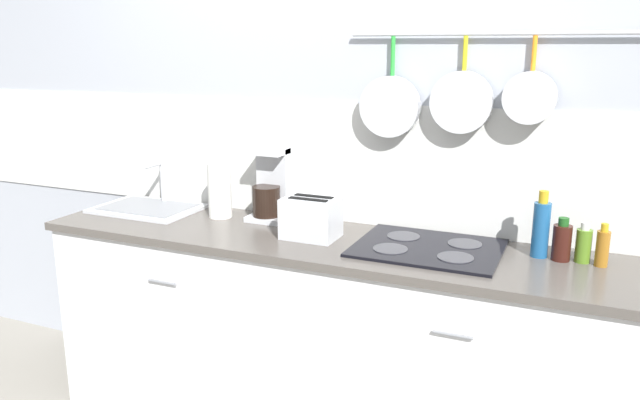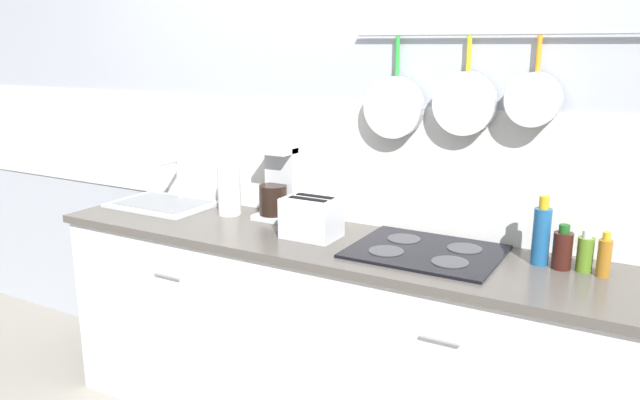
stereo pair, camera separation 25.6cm
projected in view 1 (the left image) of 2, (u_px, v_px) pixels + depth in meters
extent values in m
cube|color=#999EA8|center=(350.00, 135.00, 2.79)|extent=(7.20, 0.06, 2.60)
cube|color=silver|center=(350.00, 162.00, 2.82)|extent=(7.20, 0.07, 0.54)
cylinder|color=#B7BABF|center=(489.00, 34.00, 2.41)|extent=(1.12, 0.02, 0.02)
cylinder|color=green|center=(393.00, 56.00, 2.58)|extent=(0.02, 0.02, 0.16)
cylinder|color=#B7BABF|center=(390.00, 107.00, 2.61)|extent=(0.25, 0.05, 0.25)
cylinder|color=gold|center=(465.00, 53.00, 2.46)|extent=(0.02, 0.02, 0.13)
cylinder|color=#B7BABF|center=(461.00, 102.00, 2.48)|extent=(0.25, 0.05, 0.25)
cylinder|color=orange|center=(534.00, 53.00, 2.36)|extent=(0.02, 0.02, 0.13)
cylinder|color=#B7BABF|center=(530.00, 98.00, 2.37)|extent=(0.20, 0.07, 0.20)
cube|color=silver|center=(321.00, 342.00, 2.71)|extent=(2.47, 0.53, 0.87)
cylinder|color=slate|center=(162.00, 282.00, 2.64)|extent=(0.14, 0.01, 0.01)
cylinder|color=slate|center=(453.00, 335.00, 2.16)|extent=(0.14, 0.01, 0.01)
cube|color=#4C4742|center=(321.00, 243.00, 2.60)|extent=(2.51, 0.57, 0.03)
cube|color=#B7BABF|center=(148.00, 208.00, 3.05)|extent=(0.49, 0.35, 0.01)
cube|color=slate|center=(148.00, 207.00, 3.05)|extent=(0.42, 0.28, 0.00)
cylinder|color=#B7BABF|center=(163.00, 182.00, 3.14)|extent=(0.03, 0.03, 0.22)
cylinder|color=#B7BABF|center=(153.00, 165.00, 3.06)|extent=(0.02, 0.14, 0.02)
cylinder|color=white|center=(220.00, 190.00, 2.90)|extent=(0.11, 0.11, 0.26)
cube|color=#B7BABF|center=(269.00, 217.00, 2.88)|extent=(0.17, 0.17, 0.02)
cube|color=#B7BABF|center=(274.00, 183.00, 2.89)|extent=(0.15, 0.06, 0.33)
cylinder|color=black|center=(266.00, 201.00, 2.84)|extent=(0.13, 0.13, 0.14)
cube|color=#B7BABF|center=(269.00, 152.00, 2.82)|extent=(0.15, 0.13, 0.02)
cube|color=#B7BABF|center=(311.00, 218.00, 2.60)|extent=(0.23, 0.17, 0.17)
cube|color=black|center=(308.00, 199.00, 2.55)|extent=(0.17, 0.03, 0.00)
cube|color=black|center=(314.00, 196.00, 2.60)|extent=(0.17, 0.03, 0.00)
cube|color=black|center=(285.00, 207.00, 2.64)|extent=(0.02, 0.02, 0.02)
cube|color=black|center=(428.00, 248.00, 2.46)|extent=(0.56, 0.45, 0.01)
cylinder|color=#38383D|center=(390.00, 249.00, 2.43)|extent=(0.14, 0.14, 0.00)
cylinder|color=#38383D|center=(455.00, 257.00, 2.33)|extent=(0.14, 0.14, 0.00)
cylinder|color=#38383D|center=(403.00, 236.00, 2.59)|extent=(0.14, 0.14, 0.00)
cylinder|color=#38383D|center=(465.00, 244.00, 2.49)|extent=(0.14, 0.14, 0.00)
cylinder|color=navy|center=(541.00, 230.00, 2.36)|extent=(0.06, 0.06, 0.21)
cylinder|color=#B28C19|center=(544.00, 197.00, 2.32)|extent=(0.03, 0.03, 0.05)
cylinder|color=#33140F|center=(562.00, 243.00, 2.33)|extent=(0.07, 0.07, 0.13)
cylinder|color=#194C19|center=(564.00, 222.00, 2.31)|extent=(0.04, 0.04, 0.03)
cylinder|color=#4C721E|center=(583.00, 246.00, 2.31)|extent=(0.06, 0.06, 0.12)
cylinder|color=beige|center=(585.00, 226.00, 2.29)|extent=(0.03, 0.03, 0.03)
cylinder|color=#8C5919|center=(602.00, 249.00, 2.26)|extent=(0.05, 0.05, 0.13)
cylinder|color=#B28C19|center=(605.00, 228.00, 2.24)|extent=(0.03, 0.03, 0.03)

